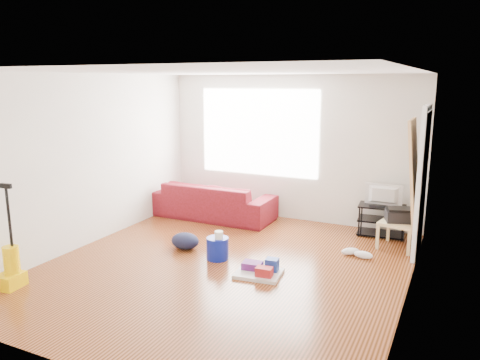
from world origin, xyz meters
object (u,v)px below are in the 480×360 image
at_px(sofa, 214,217).
at_px(tv_stand, 381,220).
at_px(bucket, 218,259).
at_px(backpack, 185,248).
at_px(cleaning_tray, 260,270).
at_px(vacuum, 11,268).
at_px(side_table, 399,226).

height_order(sofa, tv_stand, tv_stand).
bearing_deg(bucket, backpack, 166.41).
bearing_deg(tv_stand, bucket, -137.47).
distance_m(tv_stand, cleaning_tray, 2.51).
xyz_separation_m(bucket, backpack, (-0.62, 0.15, 0.00)).
bearing_deg(sofa, bucket, 120.37).
distance_m(sofa, bucket, 2.00).
bearing_deg(vacuum, side_table, 33.22).
xyz_separation_m(bucket, vacuum, (-1.78, -1.83, 0.23)).
height_order(sofa, backpack, sofa).
bearing_deg(side_table, cleaning_tray, -128.84).
bearing_deg(tv_stand, sofa, -179.27).
relative_size(tv_stand, bucket, 2.44).
bearing_deg(vacuum, tv_stand, 39.42).
distance_m(bucket, vacuum, 2.57).
relative_size(tv_stand, cleaning_tray, 1.22).
xyz_separation_m(side_table, cleaning_tray, (-1.42, -1.77, -0.28)).
xyz_separation_m(tv_stand, cleaning_tray, (-1.11, -2.25, -0.19)).
distance_m(tv_stand, backpack, 3.09).
distance_m(tv_stand, side_table, 0.58).
bearing_deg(backpack, bucket, -9.67).
distance_m(bucket, backpack, 0.63).
xyz_separation_m(bucket, cleaning_tray, (0.74, -0.25, 0.06)).
relative_size(sofa, tv_stand, 2.93).
distance_m(tv_stand, vacuum, 5.28).
bearing_deg(tv_stand, vacuum, -138.16).
xyz_separation_m(cleaning_tray, backpack, (-1.36, 0.40, -0.06)).
distance_m(backpack, vacuum, 2.31).
distance_m(sofa, backpack, 1.63).
height_order(cleaning_tray, backpack, cleaning_tray).
relative_size(tv_stand, backpack, 1.74).
height_order(sofa, bucket, sofa).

